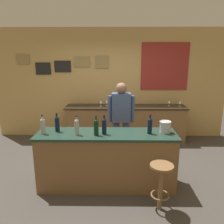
% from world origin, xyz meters
% --- Properties ---
extents(ground_plane, '(10.00, 10.00, 0.00)m').
position_xyz_m(ground_plane, '(0.00, 0.00, 0.00)').
color(ground_plane, '#423D38').
extents(back_wall, '(6.00, 0.09, 2.80)m').
position_xyz_m(back_wall, '(0.02, 2.03, 1.42)').
color(back_wall, tan).
rests_on(back_wall, ground_plane).
extents(bar_counter, '(2.21, 0.60, 0.92)m').
position_xyz_m(bar_counter, '(0.00, -0.40, 0.46)').
color(bar_counter, brown).
rests_on(bar_counter, ground_plane).
extents(side_counter, '(2.98, 0.56, 0.90)m').
position_xyz_m(side_counter, '(0.40, 1.65, 0.45)').
color(side_counter, brown).
rests_on(side_counter, ground_plane).
extents(bartender, '(0.52, 0.21, 1.62)m').
position_xyz_m(bartender, '(0.25, 0.45, 0.94)').
color(bartender, '#384766').
rests_on(bartender, ground_plane).
extents(bar_stool, '(0.32, 0.32, 0.68)m').
position_xyz_m(bar_stool, '(0.77, -0.99, 0.46)').
color(bar_stool, brown).
rests_on(bar_stool, ground_plane).
extents(wine_bottle_a, '(0.07, 0.07, 0.31)m').
position_xyz_m(wine_bottle_a, '(-0.99, -0.44, 1.06)').
color(wine_bottle_a, '#999E99').
rests_on(wine_bottle_a, bar_counter).
extents(wine_bottle_b, '(0.07, 0.07, 0.31)m').
position_xyz_m(wine_bottle_b, '(-0.79, -0.34, 1.06)').
color(wine_bottle_b, black).
rests_on(wine_bottle_b, bar_counter).
extents(wine_bottle_c, '(0.07, 0.07, 0.31)m').
position_xyz_m(wine_bottle_c, '(-0.45, -0.48, 1.06)').
color(wine_bottle_c, '#999E99').
rests_on(wine_bottle_c, bar_counter).
extents(wine_bottle_d, '(0.07, 0.07, 0.31)m').
position_xyz_m(wine_bottle_d, '(-0.15, -0.50, 1.06)').
color(wine_bottle_d, black).
rests_on(wine_bottle_d, bar_counter).
extents(wine_bottle_e, '(0.07, 0.07, 0.31)m').
position_xyz_m(wine_bottle_e, '(-0.03, -0.45, 1.06)').
color(wine_bottle_e, black).
rests_on(wine_bottle_e, bar_counter).
extents(wine_bottle_f, '(0.07, 0.07, 0.31)m').
position_xyz_m(wine_bottle_f, '(0.68, -0.41, 1.06)').
color(wine_bottle_f, black).
rests_on(wine_bottle_f, bar_counter).
extents(ice_bucket, '(0.19, 0.19, 0.19)m').
position_xyz_m(ice_bucket, '(0.93, -0.36, 1.02)').
color(ice_bucket, '#B7BABF').
rests_on(ice_bucket, bar_counter).
extents(wine_glass_a, '(0.07, 0.07, 0.16)m').
position_xyz_m(wine_glass_a, '(-0.21, 1.62, 1.01)').
color(wine_glass_a, silver).
rests_on(wine_glass_a, side_counter).
extents(wine_glass_b, '(0.07, 0.07, 0.16)m').
position_xyz_m(wine_glass_b, '(-0.07, 1.69, 1.01)').
color(wine_glass_b, silver).
rests_on(wine_glass_b, side_counter).
extents(wine_glass_c, '(0.07, 0.07, 0.16)m').
position_xyz_m(wine_glass_c, '(0.40, 1.59, 1.01)').
color(wine_glass_c, silver).
rests_on(wine_glass_c, side_counter).
extents(wine_glass_d, '(0.07, 0.07, 0.16)m').
position_xyz_m(wine_glass_d, '(1.48, 1.68, 1.01)').
color(wine_glass_d, silver).
rests_on(wine_glass_d, side_counter).
extents(wine_glass_e, '(0.07, 0.07, 0.16)m').
position_xyz_m(wine_glass_e, '(1.73, 1.62, 1.01)').
color(wine_glass_e, silver).
rests_on(wine_glass_e, side_counter).
extents(coffee_mug, '(0.13, 0.08, 0.09)m').
position_xyz_m(coffee_mug, '(0.05, 1.68, 0.95)').
color(coffee_mug, '#338C4C').
rests_on(coffee_mug, side_counter).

